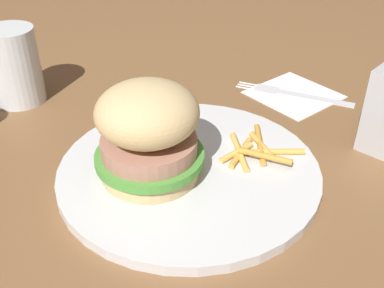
# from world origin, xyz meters

# --- Properties ---
(ground_plane) EXTENTS (1.60, 1.60, 0.00)m
(ground_plane) POSITION_xyz_m (0.00, 0.00, 0.00)
(ground_plane) COLOR brown
(plate) EXTENTS (0.29, 0.29, 0.01)m
(plate) POSITION_xyz_m (0.00, -0.00, 0.01)
(plate) COLOR silver
(plate) RESTS_ON ground_plane
(sandwich) EXTENTS (0.12, 0.12, 0.11)m
(sandwich) POSITION_xyz_m (-0.04, 0.02, 0.06)
(sandwich) COLOR tan
(sandwich) RESTS_ON plate
(fries_pile) EXTENTS (0.09, 0.09, 0.01)m
(fries_pile) POSITION_xyz_m (0.07, -0.04, 0.02)
(fries_pile) COLOR #E5B251
(fries_pile) RESTS_ON plate
(napkin) EXTENTS (0.13, 0.13, 0.00)m
(napkin) POSITION_xyz_m (0.25, 0.01, 0.00)
(napkin) COLOR white
(napkin) RESTS_ON ground_plane
(fork) EXTENTS (0.07, 0.17, 0.00)m
(fork) POSITION_xyz_m (0.25, 0.02, 0.00)
(fork) COLOR silver
(fork) RESTS_ON napkin
(drink_glass) EXTENTS (0.07, 0.07, 0.11)m
(drink_glass) POSITION_xyz_m (-0.03, 0.30, 0.05)
(drink_glass) COLOR silver
(drink_glass) RESTS_ON ground_plane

